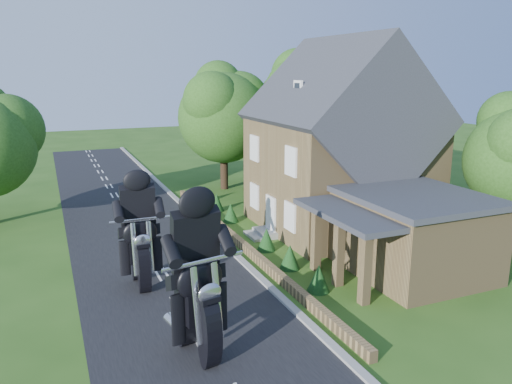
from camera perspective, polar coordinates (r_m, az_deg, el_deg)
name	(u,v)px	position (r m, az deg, el deg)	size (l,w,h in m)	color
ground	(180,304)	(19.13, -8.70, -12.57)	(120.00, 120.00, 0.00)	#274C15
road	(180,304)	(19.13, -8.70, -12.55)	(7.00, 80.00, 0.02)	black
kerb	(270,287)	(20.19, 1.56, -10.76)	(0.30, 80.00, 0.12)	gray
garden_wall	(240,242)	(24.65, -1.89, -5.78)	(0.30, 22.00, 0.40)	olive
house	(340,149)	(27.25, 9.55, 4.90)	(9.54, 8.64, 10.24)	olive
annex	(411,233)	(22.13, 17.35, -4.44)	(7.05, 5.94, 3.44)	olive
tree_house_right	(402,124)	(32.84, 16.34, 7.50)	(6.51, 6.00, 8.40)	black
tree_behind_house	(310,101)	(37.61, 6.13, 10.28)	(7.81, 7.20, 10.08)	black
tree_behind_left	(228,109)	(36.05, -3.18, 9.41)	(6.94, 6.40, 9.16)	black
shrub_a	(319,278)	(19.88, 7.18, -9.73)	(0.90, 0.90, 1.10)	#103411
shrub_b	(290,257)	(21.91, 3.89, -7.38)	(0.90, 0.90, 1.10)	#103411
shrub_c	(266,239)	(24.03, 1.20, -5.42)	(0.90, 0.90, 1.10)	#103411
shrub_d	(231,213)	(28.45, -2.91, -2.38)	(0.90, 0.90, 1.10)	#103411
shrub_e	(217,202)	(30.73, -4.52, -1.18)	(0.90, 0.90, 1.10)	#103411
shrub_f	(205,193)	(33.04, -5.89, -0.15)	(0.90, 0.90, 1.10)	#103411
motorcycle_lead	(198,332)	(15.61, -6.63, -15.63)	(0.43, 1.71, 1.59)	black
motorcycle_follow	(141,270)	(20.58, -12.96, -8.64)	(0.39, 1.54, 1.44)	black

